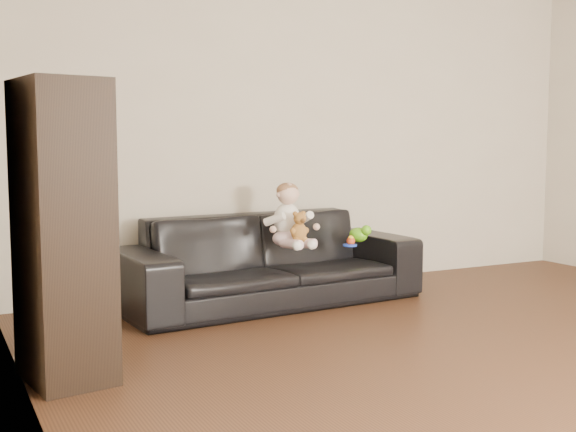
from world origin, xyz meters
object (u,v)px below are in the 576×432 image
cabinet (63,232)px  toy_blue_disc (350,245)px  sofa (269,260)px  toy_green (358,235)px  baby (289,219)px  teddy_bear (299,227)px  toy_rattle (351,241)px

cabinet → toy_blue_disc: bearing=12.0°
sofa → toy_green: 0.70m
baby → teddy_bear: (0.01, -0.14, -0.04)m
teddy_bear → toy_rattle: (0.42, 0.01, -0.13)m
sofa → toy_rattle: sofa is taller
toy_green → toy_rattle: toy_green is taller
sofa → toy_green: bearing=-14.0°
baby → sofa: bearing=111.2°
sofa → teddy_bear: teddy_bear is taller
baby → toy_rattle: bearing=-35.4°
teddy_bear → toy_rattle: bearing=-17.2°
toy_green → sofa: bearing=170.3°
toy_green → toy_blue_disc: 0.23m
cabinet → toy_green: size_ratio=9.24×
teddy_bear → baby: bearing=75.7°
teddy_bear → toy_rattle: teddy_bear is taller
toy_green → toy_rattle: bearing=-138.6°
teddy_bear → toy_blue_disc: 0.43m
toy_blue_disc → sofa: bearing=152.2°
toy_blue_disc → cabinet: bearing=-159.1°
toy_green → baby: bearing=-180.0°
cabinet → toy_rattle: cabinet is taller
sofa → teddy_bear: (0.11, -0.25, 0.26)m
baby → toy_green: (0.58, 0.00, -0.15)m
sofa → cabinet: bearing=-150.4°
sofa → toy_blue_disc: sofa is taller
cabinet → sofa: bearing=25.0°
toy_rattle → toy_green: bearing=41.4°
baby → teddy_bear: 0.15m
cabinet → toy_green: 2.48m
teddy_bear → toy_green: (0.57, 0.14, -0.10)m
sofa → toy_green: (0.68, -0.12, 0.15)m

